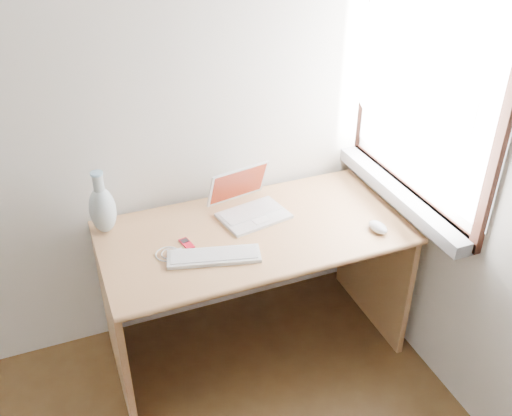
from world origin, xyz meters
name	(u,v)px	position (x,y,z in m)	size (l,w,h in m)	color
window	(418,91)	(1.72, 1.30, 1.28)	(0.11, 0.99, 1.10)	white
desk	(248,256)	(1.01, 1.46, 0.51)	(1.34, 0.67, 0.71)	tan
laptop	(251,204)	(1.05, 1.51, 0.76)	(0.33, 0.30, 0.20)	silver
external_keyboard	(214,256)	(0.79, 1.25, 0.72)	(0.40, 0.21, 0.02)	white
mouse	(378,227)	(1.52, 1.17, 0.73)	(0.06, 0.11, 0.04)	silver
ipod	(187,243)	(0.71, 1.38, 0.71)	(0.05, 0.09, 0.01)	red
cable_coil	(168,254)	(0.62, 1.34, 0.71)	(0.10, 0.10, 0.01)	white
remote	(182,253)	(0.67, 1.32, 0.71)	(0.03, 0.08, 0.01)	white
vase	(102,208)	(0.41, 1.61, 0.83)	(0.11, 0.11, 0.29)	silver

